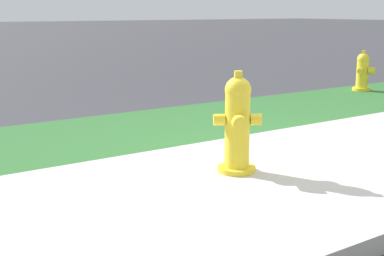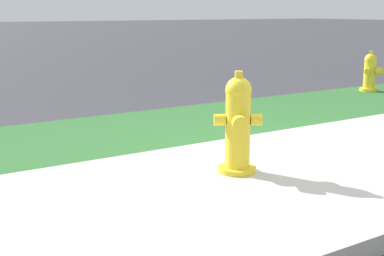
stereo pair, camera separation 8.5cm
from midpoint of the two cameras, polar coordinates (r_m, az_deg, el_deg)
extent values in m
plane|color=#38383D|center=(4.66, 15.06, -3.78)|extent=(120.00, 120.00, 0.00)
cube|color=#BCB7AD|center=(4.66, 15.07, -3.72)|extent=(18.00, 2.37, 0.01)
cube|color=#2D662D|center=(6.22, 0.56, 0.71)|extent=(18.00, 1.84, 0.01)
cylinder|color=yellow|center=(4.29, 5.39, -4.45)|extent=(0.30, 0.30, 0.05)
cylinder|color=yellow|center=(4.21, 5.48, -0.10)|extent=(0.20, 0.20, 0.62)
sphere|color=yellow|center=(4.15, 5.57, 4.04)|extent=(0.21, 0.21, 0.21)
cube|color=yellow|center=(4.14, 5.61, 5.69)|extent=(0.08, 0.08, 0.06)
cylinder|color=yellow|center=(4.21, 7.44, 0.89)|extent=(0.12, 0.12, 0.09)
cylinder|color=yellow|center=(4.18, 3.56, 0.87)|extent=(0.12, 0.12, 0.09)
cylinder|color=yellow|center=(4.05, 5.76, 0.46)|extent=(0.15, 0.15, 0.12)
cylinder|color=yellow|center=(9.04, 18.57, 3.89)|extent=(0.29, 0.29, 0.05)
cylinder|color=yellow|center=(9.01, 18.68, 5.48)|extent=(0.18, 0.18, 0.45)
sphere|color=yellow|center=(8.99, 18.78, 6.91)|extent=(0.19, 0.19, 0.19)
cube|color=yellow|center=(8.98, 18.83, 7.63)|extent=(0.08, 0.08, 0.06)
cylinder|color=yellow|center=(9.14, 18.88, 5.90)|extent=(0.12, 0.12, 0.09)
cylinder|color=yellow|center=(8.87, 18.52, 5.74)|extent=(0.12, 0.12, 0.09)
cylinder|color=yellow|center=(8.98, 19.60, 5.74)|extent=(0.15, 0.14, 0.12)
camera|label=1|loc=(0.04, -89.40, 0.13)|focal=50.00mm
camera|label=2|loc=(0.04, 90.60, -0.13)|focal=50.00mm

